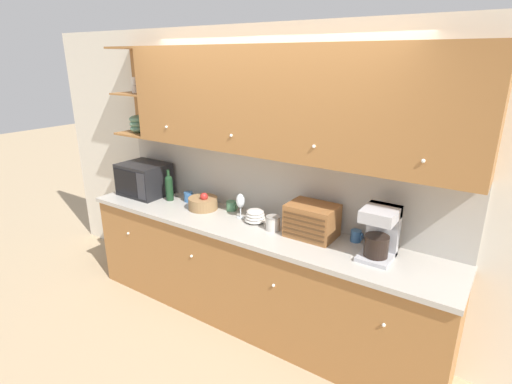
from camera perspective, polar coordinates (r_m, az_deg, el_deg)
The scene contains 16 objects.
ground_plane at distance 4.14m, azimuth 1.67°, elevation -15.58°, with size 24.00×24.00×0.00m, color tan.
wall_back at distance 3.60m, azimuth 2.12°, elevation 2.00°, with size 5.82×0.06×2.60m.
counter_unit at distance 3.68m, azimuth -0.80°, elevation -11.57°, with size 3.44×0.62×0.96m.
backsplash_panel at distance 3.58m, azimuth 1.81°, elevation 1.32°, with size 3.42×0.01×0.61m.
upper_cabinets at distance 3.22m, azimuth 2.99°, elevation 12.67°, with size 3.42×0.34×0.86m.
microwave at distance 4.33m, azimuth -15.68°, elevation 1.79°, with size 0.48×0.39×0.33m.
wine_bottle at distance 4.10m, azimuth -12.31°, elevation 0.76°, with size 0.08×0.08×0.32m.
mug at distance 4.05m, azimuth -9.60°, elevation -0.68°, with size 0.10×0.09×0.10m.
fruit_basket at distance 3.83m, azimuth -7.57°, elevation -1.55°, with size 0.28×0.28×0.17m.
mug_patterned_third at distance 3.77m, azimuth -3.52°, elevation -1.99°, with size 0.11×0.09×0.09m.
wine_glass at distance 3.56m, azimuth -2.24°, elevation -1.35°, with size 0.08×0.08×0.23m.
bowl_stack_on_counter at distance 3.50m, azimuth -0.13°, elevation -3.47°, with size 0.19×0.19×0.12m.
storage_canister at distance 3.35m, azimuth 2.44°, elevation -4.46°, with size 0.12×0.12×0.12m.
bread_box at distance 3.23m, azimuth 7.99°, elevation -4.07°, with size 0.39×0.29×0.27m.
mug_blue_second at distance 3.24m, azimuth 14.12°, elevation -6.10°, with size 0.09×0.08×0.09m.
coffee_maker at distance 2.99m, azimuth 17.27°, elevation -5.44°, with size 0.23×0.28×0.38m.
Camera 1 is at (1.82, -2.90, 2.34)m, focal length 28.00 mm.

